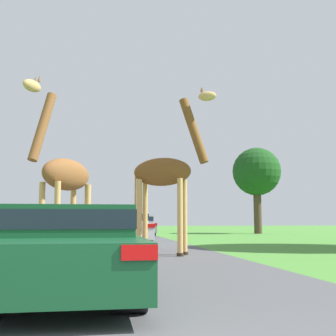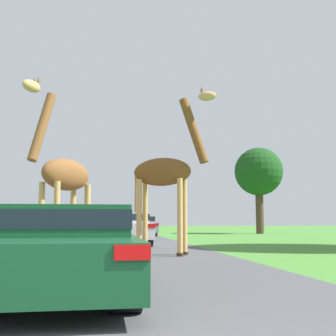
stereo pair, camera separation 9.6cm
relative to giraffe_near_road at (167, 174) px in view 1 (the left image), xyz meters
The scene contains 10 objects.
road 19.38m from the giraffe_near_road, 96.19° to the left, with size 7.91×120.00×0.00m.
giraffe_near_road is the anchor object (origin of this frame).
giraffe_companion 3.30m from the giraffe_near_road, 156.69° to the right, with size 1.87×2.25×4.70m.
car_lead_maroon 7.15m from the giraffe_near_road, 110.87° to the right, with size 1.94×4.76×1.25m.
car_queue_right 6.14m from the giraffe_near_road, 98.11° to the left, with size 1.85×4.72×1.40m.
car_queue_left 12.71m from the giraffe_near_road, 104.29° to the left, with size 1.85×4.38×1.38m.
car_far_ahead 17.85m from the giraffe_near_road, 106.62° to the left, with size 1.82×4.67×1.25m.
car_verge_right 5.14m from the giraffe_near_road, 154.46° to the left, with size 1.87×4.19×1.46m.
car_rear_follower 16.61m from the giraffe_near_road, 87.66° to the left, with size 1.99×4.50×1.38m.
tree_left_edge 22.21m from the giraffe_near_road, 61.59° to the left, with size 3.88×3.88×6.93m.
Camera 1 is at (0.02, -1.97, 1.05)m, focal length 45.00 mm.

